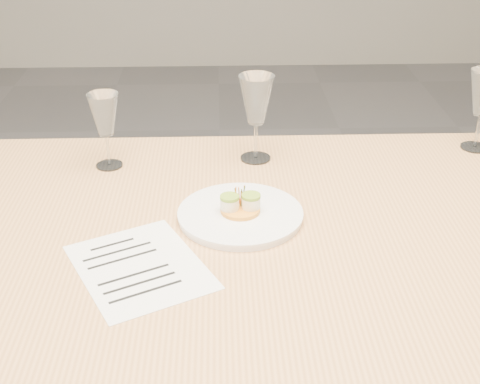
{
  "coord_description": "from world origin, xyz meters",
  "views": [
    {
      "loc": [
        -0.0,
        -1.09,
        1.44
      ],
      "look_at": [
        0.04,
        0.1,
        0.8
      ],
      "focal_mm": 50.0,
      "sensor_mm": 36.0,
      "label": 1
    }
  ],
  "objects_px": {
    "wine_glass_2": "(256,102)",
    "dining_table": "(222,268)",
    "dinner_plate": "(241,213)",
    "recipe_sheet": "(140,267)",
    "wine_glass_1": "(105,116)"
  },
  "relations": [
    {
      "from": "wine_glass_2",
      "to": "dining_table",
      "type": "bearing_deg",
      "value": -103.25
    },
    {
      "from": "dinner_plate",
      "to": "wine_glass_2",
      "type": "bearing_deg",
      "value": 80.76
    },
    {
      "from": "recipe_sheet",
      "to": "dinner_plate",
      "type": "bearing_deg",
      "value": 14.86
    },
    {
      "from": "dining_table",
      "to": "wine_glass_1",
      "type": "distance_m",
      "value": 0.46
    },
    {
      "from": "dinner_plate",
      "to": "wine_glass_1",
      "type": "xyz_separation_m",
      "value": [
        -0.3,
        0.25,
        0.11
      ]
    },
    {
      "from": "recipe_sheet",
      "to": "wine_glass_2",
      "type": "relative_size",
      "value": 1.59
    },
    {
      "from": "dining_table",
      "to": "dinner_plate",
      "type": "relative_size",
      "value": 9.42
    },
    {
      "from": "recipe_sheet",
      "to": "wine_glass_1",
      "type": "bearing_deg",
      "value": 77.86
    },
    {
      "from": "dinner_plate",
      "to": "wine_glass_2",
      "type": "height_order",
      "value": "wine_glass_2"
    },
    {
      "from": "dining_table",
      "to": "wine_glass_1",
      "type": "relative_size",
      "value": 13.46
    },
    {
      "from": "wine_glass_1",
      "to": "wine_glass_2",
      "type": "bearing_deg",
      "value": 4.66
    },
    {
      "from": "dining_table",
      "to": "wine_glass_1",
      "type": "bearing_deg",
      "value": 128.05
    },
    {
      "from": "dinner_plate",
      "to": "recipe_sheet",
      "type": "height_order",
      "value": "dinner_plate"
    },
    {
      "from": "dining_table",
      "to": "dinner_plate",
      "type": "xyz_separation_m",
      "value": [
        0.04,
        0.08,
        0.08
      ]
    },
    {
      "from": "dining_table",
      "to": "recipe_sheet",
      "type": "relative_size",
      "value": 7.26
    }
  ]
}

